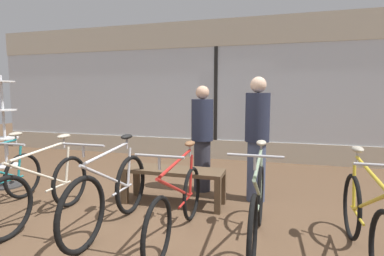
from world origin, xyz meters
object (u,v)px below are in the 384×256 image
(bicycle_right, at_px, (257,207))
(bicycle_center_right, at_px, (178,204))
(accessory_rack, at_px, (5,142))
(bicycle_left, at_px, (43,190))
(display_bench, at_px, (174,175))
(bicycle_far_right, at_px, (365,222))
(bicycle_center_left, at_px, (110,194))
(customer_near_rack, at_px, (257,136))
(customer_by_window, at_px, (202,136))

(bicycle_right, bearing_deg, bicycle_center_right, -174.58)
(accessory_rack, bearing_deg, bicycle_left, -30.57)
(bicycle_right, relative_size, display_bench, 1.27)
(bicycle_center_right, xyz_separation_m, bicycle_right, (0.81, 0.08, 0.03))
(display_bench, bearing_deg, bicycle_left, -144.07)
(bicycle_center_right, xyz_separation_m, display_bench, (-0.39, 0.94, 0.03))
(bicycle_far_right, bearing_deg, bicycle_center_right, -179.28)
(bicycle_center_left, distance_m, customer_near_rack, 2.12)
(display_bench, relative_size, customer_near_rack, 0.79)
(bicycle_center_left, height_order, bicycle_far_right, bicycle_center_left)
(display_bench, distance_m, customer_by_window, 0.85)
(bicycle_left, height_order, bicycle_far_right, bicycle_far_right)
(bicycle_left, height_order, customer_by_window, customer_by_window)
(display_bench, distance_m, customer_near_rack, 1.29)
(bicycle_right, relative_size, customer_by_window, 1.08)
(bicycle_left, relative_size, bicycle_far_right, 0.98)
(bicycle_center_left, bearing_deg, accessory_rack, 159.81)
(bicycle_center_right, height_order, customer_near_rack, customer_near_rack)
(bicycle_left, distance_m, bicycle_center_left, 0.91)
(customer_near_rack, bearing_deg, bicycle_right, -85.36)
(bicycle_center_right, distance_m, display_bench, 1.02)
(bicycle_far_right, height_order, customer_near_rack, customer_near_rack)
(bicycle_far_right, distance_m, display_bench, 2.34)
(accessory_rack, bearing_deg, display_bench, 0.43)
(bicycle_center_left, bearing_deg, display_bench, 65.89)
(accessory_rack, bearing_deg, bicycle_center_right, -15.59)
(bicycle_left, height_order, bicycle_center_right, bicycle_left)
(bicycle_left, bearing_deg, bicycle_center_left, 1.36)
(bicycle_center_left, distance_m, customer_by_window, 1.80)
(customer_near_rack, bearing_deg, customer_by_window, 165.61)
(customer_near_rack, bearing_deg, bicycle_center_left, -137.43)
(bicycle_far_right, relative_size, accessory_rack, 0.94)
(customer_near_rack, bearing_deg, bicycle_left, -149.74)
(bicycle_left, relative_size, customer_by_window, 1.02)
(accessory_rack, relative_size, customer_by_window, 1.10)
(bicycle_right, height_order, accessory_rack, accessory_rack)
(display_bench, xyz_separation_m, customer_by_window, (0.24, 0.67, 0.46))
(customer_by_window, bearing_deg, bicycle_left, -133.86)
(bicycle_left, bearing_deg, customer_by_window, 46.14)
(bicycle_right, bearing_deg, accessory_rack, 168.41)
(bicycle_center_left, bearing_deg, customer_by_window, 67.69)
(bicycle_left, relative_size, display_bench, 1.21)
(bicycle_right, height_order, bicycle_far_right, bicycle_right)
(bicycle_right, bearing_deg, display_bench, 144.15)
(bicycle_left, bearing_deg, bicycle_far_right, 0.66)
(bicycle_right, xyz_separation_m, display_bench, (-1.20, 0.87, 0.00))
(accessory_rack, xyz_separation_m, display_bench, (2.92, 0.02, -0.34))
(bicycle_center_right, height_order, bicycle_far_right, bicycle_far_right)
(bicycle_center_left, bearing_deg, customer_near_rack, 42.57)
(bicycle_far_right, distance_m, accessory_rack, 5.16)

